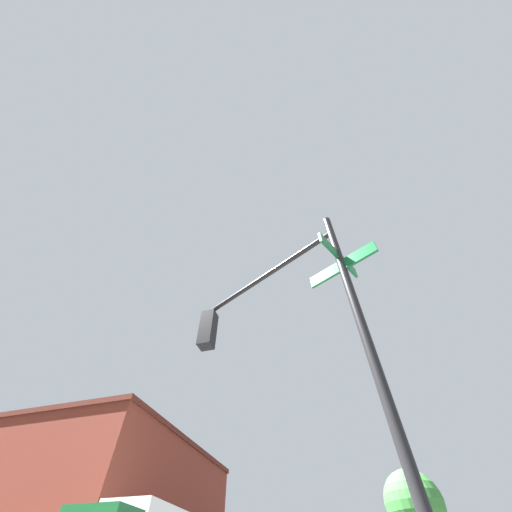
% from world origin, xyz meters
% --- Properties ---
extents(traffic_signal_near, '(1.99, 3.47, 5.29)m').
position_xyz_m(traffic_signal_near, '(-6.13, -5.77, 3.79)').
color(traffic_signal_near, black).
rests_on(traffic_signal_near, ground_plane).
extents(street_tree, '(2.63, 2.63, 5.03)m').
position_xyz_m(street_tree, '(8.99, -8.79, 3.70)').
color(street_tree, '#4C331E').
rests_on(street_tree, ground_plane).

